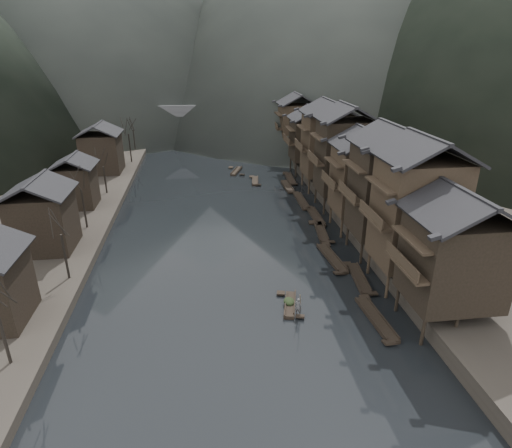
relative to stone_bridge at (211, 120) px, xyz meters
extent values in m
plane|color=black|center=(0.00, -72.00, -5.11)|extent=(300.00, 300.00, 0.00)
cube|color=#2D2823|center=(35.00, -32.00, -4.21)|extent=(40.00, 200.00, 1.80)
cube|color=#2D2823|center=(-35.00, -32.00, -4.51)|extent=(40.00, 200.00, 1.20)
cylinder|color=black|center=(14.20, -82.40, -3.81)|extent=(0.30, 0.30, 2.90)
cylinder|color=black|center=(14.20, -77.60, -3.81)|extent=(0.30, 0.30, 2.90)
cylinder|color=black|center=(16.95, -82.40, -3.81)|extent=(0.30, 0.30, 2.90)
cylinder|color=black|center=(16.95, -77.60, -3.81)|extent=(0.30, 0.30, 2.90)
cube|color=black|center=(17.30, -80.00, 1.15)|extent=(7.00, 6.00, 7.33)
cube|color=#34291D|center=(13.30, -80.00, 0.79)|extent=(1.20, 5.70, 0.25)
cylinder|color=#34291D|center=(14.20, -75.40, -3.81)|extent=(0.30, 0.30, 2.90)
cylinder|color=#34291D|center=(14.20, -70.60, -3.81)|extent=(0.30, 0.30, 2.90)
cylinder|color=#34291D|center=(16.95, -75.40, -3.81)|extent=(0.30, 0.30, 2.90)
cylinder|color=#34291D|center=(16.95, -70.60, -3.81)|extent=(0.30, 0.30, 2.90)
cube|color=#34291D|center=(17.30, -73.00, 2.60)|extent=(7.00, 6.00, 10.22)
cube|color=#34291D|center=(13.30, -73.00, 2.09)|extent=(1.20, 5.70, 0.25)
cylinder|color=black|center=(14.20, -68.40, -3.81)|extent=(0.30, 0.30, 2.90)
cylinder|color=black|center=(14.20, -63.60, -3.81)|extent=(0.30, 0.30, 2.90)
cylinder|color=black|center=(16.95, -68.40, -3.81)|extent=(0.30, 0.30, 2.90)
cylinder|color=black|center=(16.95, -63.60, -3.81)|extent=(0.30, 0.30, 2.90)
cube|color=black|center=(17.30, -66.00, 2.50)|extent=(7.00, 6.00, 10.03)
cube|color=#34291D|center=(13.30, -66.00, 2.00)|extent=(1.20, 5.70, 0.25)
cylinder|color=#34291D|center=(14.20, -61.40, -3.81)|extent=(0.30, 0.30, 2.90)
cylinder|color=#34291D|center=(14.20, -56.60, -3.81)|extent=(0.30, 0.30, 2.90)
cylinder|color=#34291D|center=(16.95, -61.40, -3.81)|extent=(0.30, 0.30, 2.90)
cylinder|color=#34291D|center=(16.95, -56.60, -3.81)|extent=(0.30, 0.30, 2.90)
cube|color=#34291D|center=(17.30, -59.00, 1.61)|extent=(7.00, 6.00, 8.24)
cube|color=#34291D|center=(13.30, -59.00, 1.20)|extent=(1.20, 5.70, 0.25)
cylinder|color=black|center=(14.20, -53.40, -3.81)|extent=(0.30, 0.30, 2.90)
cylinder|color=black|center=(14.20, -48.60, -3.81)|extent=(0.30, 0.30, 2.90)
cylinder|color=black|center=(16.95, -53.40, -3.81)|extent=(0.30, 0.30, 2.90)
cylinder|color=black|center=(16.95, -48.60, -3.81)|extent=(0.30, 0.30, 2.90)
cube|color=black|center=(17.30, -51.00, 2.60)|extent=(7.00, 6.00, 10.21)
cube|color=#34291D|center=(13.30, -51.00, 2.09)|extent=(1.20, 5.70, 0.25)
cylinder|color=#34291D|center=(14.20, -44.40, -3.81)|extent=(0.30, 0.30, 2.90)
cylinder|color=#34291D|center=(14.20, -39.60, -3.81)|extent=(0.30, 0.30, 2.90)
cylinder|color=#34291D|center=(16.95, -44.40, -3.81)|extent=(0.30, 0.30, 2.90)
cylinder|color=#34291D|center=(16.95, -39.60, -3.81)|extent=(0.30, 0.30, 2.90)
cube|color=#34291D|center=(17.30, -42.00, 2.38)|extent=(7.00, 6.00, 9.78)
cube|color=#34291D|center=(13.30, -42.00, 1.89)|extent=(1.20, 5.70, 0.25)
cylinder|color=black|center=(14.20, -34.40, -3.81)|extent=(0.30, 0.30, 2.90)
cylinder|color=black|center=(14.20, -29.60, -3.81)|extent=(0.30, 0.30, 2.90)
cylinder|color=black|center=(16.95, -34.40, -3.81)|extent=(0.30, 0.30, 2.90)
cylinder|color=black|center=(16.95, -29.60, -3.81)|extent=(0.30, 0.30, 2.90)
cube|color=black|center=(17.30, -32.00, 1.14)|extent=(7.00, 6.00, 7.30)
cube|color=#34291D|center=(13.30, -32.00, 0.78)|extent=(1.20, 5.70, 0.25)
cylinder|color=#34291D|center=(14.20, -22.40, -3.81)|extent=(0.30, 0.30, 2.90)
cylinder|color=#34291D|center=(14.20, -17.60, -3.81)|extent=(0.30, 0.30, 2.90)
cylinder|color=#34291D|center=(16.95, -22.40, -3.81)|extent=(0.30, 0.30, 2.90)
cylinder|color=#34291D|center=(16.95, -17.60, -3.81)|extent=(0.30, 0.30, 2.90)
cube|color=#34291D|center=(17.30, -20.00, 1.69)|extent=(7.00, 6.00, 8.40)
cube|color=#34291D|center=(13.30, -20.00, 1.27)|extent=(1.20, 5.70, 0.25)
cube|color=black|center=(-20.50, -62.00, -0.66)|extent=(6.00, 6.00, 6.50)
cube|color=black|center=(-20.50, -48.00, -1.01)|extent=(5.00, 5.00, 5.80)
cube|color=black|center=(-20.50, -30.00, -0.51)|extent=(6.50, 6.50, 6.80)
cylinder|color=black|center=(-17.00, -81.64, -1.49)|extent=(0.24, 0.24, 4.84)
cylinder|color=black|center=(-17.00, -69.37, -1.54)|extent=(0.24, 0.24, 4.73)
cylinder|color=black|center=(-17.00, -56.31, -1.42)|extent=(0.24, 0.24, 4.98)
cylinder|color=black|center=(-17.00, -42.52, -1.80)|extent=(0.24, 0.24, 4.22)
cylinder|color=black|center=(-17.00, -23.52, -1.16)|extent=(0.24, 0.24, 5.49)
cylinder|color=black|center=(-17.00, -13.03, -1.76)|extent=(0.24, 0.24, 4.30)
cube|color=black|center=(11.84, -78.81, -4.96)|extent=(1.54, 6.85, 0.30)
cube|color=black|center=(11.84, -78.81, -4.78)|extent=(1.59, 6.72, 0.10)
cube|color=black|center=(12.05, -75.56, -4.82)|extent=(0.99, 0.89, 0.35)
cube|color=black|center=(11.63, -82.06, -4.82)|extent=(0.99, 0.89, 0.35)
cube|color=black|center=(12.79, -71.82, -4.96)|extent=(1.69, 6.33, 0.30)
cube|color=black|center=(12.79, -71.82, -4.78)|extent=(1.73, 6.21, 0.10)
cube|color=black|center=(12.51, -68.83, -4.82)|extent=(1.00, 0.86, 0.33)
cube|color=black|center=(13.08, -74.81, -4.82)|extent=(1.00, 0.86, 0.33)
cube|color=black|center=(11.33, -67.09, -4.96)|extent=(1.71, 7.21, 0.30)
cube|color=black|center=(11.33, -67.09, -4.78)|extent=(1.75, 7.07, 0.10)
cube|color=black|center=(11.62, -63.68, -4.82)|extent=(1.01, 0.95, 0.35)
cube|color=black|center=(11.03, -70.51, -4.82)|extent=(1.01, 0.95, 0.35)
cube|color=black|center=(12.06, -59.85, -4.96)|extent=(1.88, 6.59, 0.30)
cube|color=black|center=(12.06, -59.85, -4.78)|extent=(1.92, 6.47, 0.10)
cube|color=black|center=(11.69, -56.74, -4.82)|extent=(1.02, 0.91, 0.34)
cube|color=black|center=(12.44, -62.95, -4.82)|extent=(1.02, 0.91, 0.34)
cube|color=black|center=(12.71, -54.54, -4.96)|extent=(1.15, 6.92, 0.30)
cube|color=black|center=(12.71, -54.54, -4.78)|extent=(1.21, 6.78, 0.10)
cube|color=black|center=(12.68, -51.23, -4.82)|extent=(0.94, 0.86, 0.35)
cube|color=black|center=(12.73, -57.86, -4.82)|extent=(0.94, 0.86, 0.35)
cube|color=black|center=(12.15, -48.03, -4.96)|extent=(1.20, 7.42, 0.30)
cube|color=black|center=(12.15, -48.03, -4.78)|extent=(1.25, 7.28, 0.10)
cube|color=black|center=(12.11, -44.48, -4.82)|extent=(0.95, 0.92, 0.36)
cube|color=black|center=(12.20, -51.59, -4.82)|extent=(0.95, 0.92, 0.36)
cube|color=black|center=(11.41, -40.87, -4.96)|extent=(1.19, 6.29, 0.30)
cube|color=black|center=(11.41, -40.87, -4.78)|extent=(1.24, 6.17, 0.10)
cube|color=black|center=(11.45, -37.86, -4.82)|extent=(0.95, 0.79, 0.33)
cube|color=black|center=(11.37, -43.89, -4.82)|extent=(0.95, 0.79, 0.33)
cube|color=black|center=(12.78, -36.13, -4.96)|extent=(1.43, 7.10, 0.30)
cube|color=black|center=(12.78, -36.13, -4.78)|extent=(1.48, 6.97, 0.10)
cube|color=black|center=(12.62, -32.75, -4.82)|extent=(0.98, 0.91, 0.35)
cube|color=black|center=(12.94, -39.52, -4.82)|extent=(0.98, 0.91, 0.35)
cube|color=black|center=(6.42, -36.67, -4.96)|extent=(1.63, 5.18, 0.30)
cube|color=black|center=(6.42, -36.67, -4.78)|extent=(1.66, 5.09, 0.10)
cube|color=black|center=(6.11, -34.25, -4.82)|extent=(0.92, 0.74, 0.30)
cube|color=black|center=(6.72, -39.10, -4.82)|extent=(0.92, 0.74, 0.30)
cube|color=black|center=(3.65, -29.98, -4.96)|extent=(2.73, 5.62, 0.30)
cube|color=black|center=(3.65, -29.98, -4.78)|extent=(2.74, 5.53, 0.10)
cube|color=black|center=(2.80, -27.44, -4.82)|extent=(1.03, 0.93, 0.32)
cube|color=black|center=(4.51, -32.53, -4.82)|extent=(1.03, 0.93, 0.32)
cube|color=black|center=(7.82, -11.65, -4.96)|extent=(3.46, 5.36, 0.30)
cube|color=black|center=(7.82, -11.65, -4.78)|extent=(3.46, 5.28, 0.10)
cube|color=black|center=(6.58, -9.30, -4.82)|extent=(1.07, 1.00, 0.31)
cube|color=black|center=(9.06, -14.00, -4.82)|extent=(1.07, 1.00, 0.31)
cube|color=#4C4C4F|center=(0.00, 0.00, 2.09)|extent=(40.00, 6.00, 1.60)
cube|color=#4C4C4F|center=(0.00, -2.70, 3.39)|extent=(40.00, 0.50, 1.00)
cube|color=#4C4C4F|center=(0.00, 2.70, 3.39)|extent=(40.00, 0.50, 1.00)
cube|color=#4C4C4F|center=(-14.00, 0.00, -1.91)|extent=(3.20, 6.00, 6.40)
cube|color=#4C4C4F|center=(-4.50, 0.00, -1.91)|extent=(3.20, 6.00, 6.40)
cube|color=#4C4C4F|center=(4.50, 0.00, -1.91)|extent=(3.20, 6.00, 6.40)
cube|color=#4C4C4F|center=(14.00, 0.00, -1.91)|extent=(3.20, 6.00, 6.40)
cube|color=black|center=(4.78, -75.68, -4.96)|extent=(1.93, 4.36, 0.30)
cube|color=black|center=(4.78, -75.68, -4.78)|extent=(1.96, 4.29, 0.10)
cube|color=black|center=(4.29, -73.69, -4.82)|extent=(0.89, 0.71, 0.28)
cube|color=black|center=(5.28, -77.66, -4.82)|extent=(0.89, 0.71, 0.28)
ellipsoid|color=black|center=(4.73, -75.47, -4.37)|extent=(1.02, 1.33, 0.61)
imported|color=#545456|center=(5.18, -77.25, -3.87)|extent=(0.71, 0.64, 1.62)
cylinder|color=#8C7A51|center=(5.38, -77.25, -1.33)|extent=(0.88, 2.64, 3.46)
camera|label=1|loc=(-2.58, -108.55, 17.32)|focal=30.00mm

